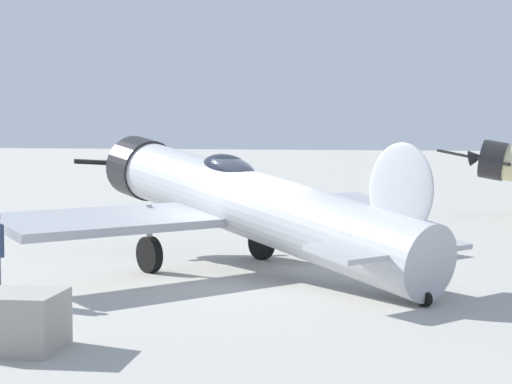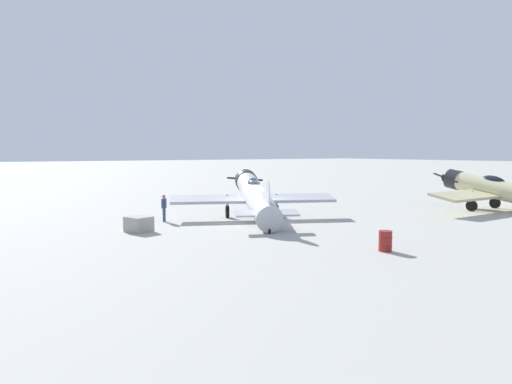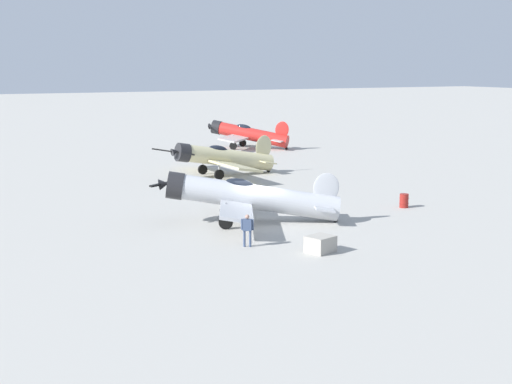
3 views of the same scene
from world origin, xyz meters
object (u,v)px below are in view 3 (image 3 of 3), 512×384
at_px(airplane_mid_apron, 221,158).
at_px(equipment_crate, 320,244).
at_px(fuel_drum, 404,201).
at_px(ground_crew_mechanic, 247,227).
at_px(airplane_far_line, 247,134).
at_px(airplane_foreground, 247,196).

xyz_separation_m(airplane_mid_apron, equipment_crate, (-5.70, -24.56, -1.11)).
bearing_deg(airplane_mid_apron, fuel_drum, 104.26).
height_order(equipment_crate, fuel_drum, fuel_drum).
xyz_separation_m(ground_crew_mechanic, fuel_drum, (13.39, 4.57, -0.56)).
distance_m(equipment_crate, fuel_drum, 12.84).
height_order(ground_crew_mechanic, equipment_crate, ground_crew_mechanic).
bearing_deg(airplane_mid_apron, ground_crew_mechanic, 67.39).
height_order(airplane_mid_apron, ground_crew_mechanic, airplane_mid_apron).
bearing_deg(fuel_drum, airplane_far_line, 80.78).
xyz_separation_m(airplane_far_line, equipment_crate, (-16.24, -41.42, -1.19)).
xyz_separation_m(airplane_mid_apron, fuel_drum, (4.98, -17.42, -1.07)).
height_order(airplane_mid_apron, fuel_drum, airplane_mid_apron).
xyz_separation_m(airplane_foreground, airplane_mid_apron, (5.95, 16.96, -0.03)).
xyz_separation_m(airplane_foreground, fuel_drum, (10.93, -0.46, -1.10)).
relative_size(airplane_far_line, ground_crew_mechanic, 5.43).
height_order(airplane_far_line, equipment_crate, airplane_far_line).
bearing_deg(equipment_crate, airplane_mid_apron, 76.94).
relative_size(airplane_far_line, fuel_drum, 10.12).
bearing_deg(airplane_mid_apron, equipment_crate, 75.24).
bearing_deg(airplane_foreground, airplane_mid_apron, -84.51).
relative_size(airplane_foreground, airplane_far_line, 1.19).
height_order(airplane_mid_apron, airplane_far_line, airplane_mid_apron).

